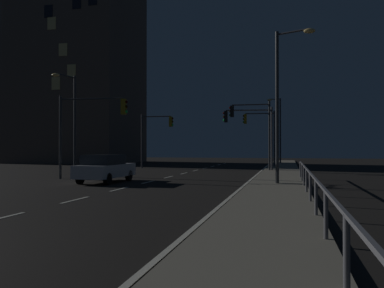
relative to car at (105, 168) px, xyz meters
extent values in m
plane|color=black|center=(2.29, 1.23, -0.82)|extent=(112.00, 112.00, 0.00)
cube|color=gray|center=(9.47, 1.23, -0.75)|extent=(2.86, 77.00, 0.14)
cube|color=silver|center=(2.29, -11.27, -0.82)|extent=(0.14, 2.00, 0.01)
cube|color=silver|center=(2.29, -7.27, -0.82)|extent=(0.14, 2.00, 0.01)
cube|color=silver|center=(2.29, -3.27, -0.82)|extent=(0.14, 2.00, 0.01)
cube|color=silver|center=(2.29, 0.73, -0.82)|extent=(0.14, 2.00, 0.01)
cube|color=silver|center=(2.29, 4.73, -0.82)|extent=(0.14, 2.00, 0.01)
cube|color=silver|center=(2.29, 8.73, -0.82)|extent=(0.14, 2.00, 0.01)
cube|color=silver|center=(2.29, 12.73, -0.82)|extent=(0.14, 2.00, 0.01)
cube|color=silver|center=(2.29, 16.73, -0.82)|extent=(0.14, 2.00, 0.01)
cube|color=silver|center=(2.29, 20.73, -0.82)|extent=(0.14, 2.00, 0.01)
cube|color=silver|center=(2.29, 24.73, -0.82)|extent=(0.14, 2.00, 0.01)
cube|color=silver|center=(2.29, 28.73, -0.82)|extent=(0.14, 2.00, 0.01)
cube|color=silver|center=(7.79, 6.23, -0.82)|extent=(0.14, 53.00, 0.01)
cube|color=silver|center=(0.00, 0.07, -0.15)|extent=(1.87, 4.42, 0.70)
cube|color=#1E2328|center=(0.00, -0.18, 0.47)|extent=(1.63, 2.48, 0.55)
cylinder|color=black|center=(-0.78, 1.48, -0.50)|extent=(0.23, 0.64, 0.64)
cylinder|color=black|center=(0.82, 1.47, -0.50)|extent=(0.23, 0.64, 0.64)
cylinder|color=black|center=(-0.82, -1.33, -0.50)|extent=(0.23, 0.64, 0.64)
cylinder|color=black|center=(0.78, -1.35, -0.50)|extent=(0.23, 0.64, 0.64)
cylinder|color=#4C4C51|center=(8.71, 12.72, 1.91)|extent=(0.16, 0.16, 5.18)
cylinder|color=#4C4C51|center=(6.85, 12.47, 4.25)|extent=(3.73, 0.60, 0.11)
cube|color=black|center=(4.99, 12.23, 3.72)|extent=(0.32, 0.37, 0.95)
sphere|color=black|center=(4.84, 12.21, 4.02)|extent=(0.20, 0.20, 0.20)
sphere|color=black|center=(4.84, 12.21, 3.72)|extent=(0.20, 0.20, 0.20)
sphere|color=#19D84C|center=(4.84, 12.21, 3.42)|extent=(0.20, 0.20, 0.20)
cylinder|color=#2D3033|center=(-3.98, 1.88, 1.81)|extent=(0.16, 0.16, 5.26)
cylinder|color=#2D3033|center=(-1.90, 2.01, 4.18)|extent=(4.18, 0.38, 0.11)
cube|color=olive|center=(0.19, 2.15, 3.66)|extent=(0.30, 0.36, 0.95)
sphere|color=black|center=(0.34, 2.16, 3.96)|extent=(0.20, 0.20, 0.20)
sphere|color=black|center=(0.34, 2.16, 3.66)|extent=(0.20, 0.20, 0.20)
sphere|color=#19D84C|center=(0.34, 2.16, 3.36)|extent=(0.20, 0.20, 0.20)
cylinder|color=#2D3033|center=(8.53, 12.45, 2.13)|extent=(0.16, 0.16, 5.62)
cylinder|color=#38383D|center=(7.01, 12.42, 4.69)|extent=(3.05, 0.19, 0.11)
cube|color=black|center=(5.49, 12.38, 4.17)|extent=(0.29, 0.35, 0.95)
sphere|color=black|center=(5.33, 12.38, 4.47)|extent=(0.20, 0.20, 0.20)
sphere|color=black|center=(5.33, 12.38, 4.17)|extent=(0.20, 0.20, 0.20)
sphere|color=#19D84C|center=(5.33, 12.38, 3.87)|extent=(0.20, 0.20, 0.20)
cylinder|color=#38383D|center=(-3.72, 15.69, 1.78)|extent=(0.16, 0.16, 5.21)
cylinder|color=#38383D|center=(-2.25, 15.66, 4.13)|extent=(2.93, 0.16, 0.11)
cube|color=olive|center=(-0.79, 15.64, 3.61)|extent=(0.29, 0.35, 0.95)
sphere|color=black|center=(-0.64, 15.63, 3.91)|extent=(0.20, 0.20, 0.20)
sphere|color=black|center=(-0.64, 15.63, 3.61)|extent=(0.20, 0.20, 0.20)
sphere|color=#19D84C|center=(-0.64, 15.63, 3.31)|extent=(0.20, 0.20, 0.20)
cylinder|color=#38383D|center=(8.70, 19.24, 2.04)|extent=(0.16, 0.16, 5.45)
cylinder|color=#4C4C51|center=(7.29, 19.13, 4.52)|extent=(2.81, 0.34, 0.11)
cube|color=olive|center=(5.89, 19.01, 3.99)|extent=(0.31, 0.36, 0.95)
sphere|color=black|center=(5.74, 19.00, 4.29)|extent=(0.20, 0.20, 0.20)
sphere|color=black|center=(5.74, 19.00, 3.99)|extent=(0.20, 0.20, 0.20)
sphere|color=#19D84C|center=(5.74, 19.00, 3.69)|extent=(0.20, 0.20, 0.20)
cylinder|color=#2D3033|center=(9.48, 0.12, 3.20)|extent=(0.18, 0.18, 7.77)
cylinder|color=#38383D|center=(10.26, -0.20, 6.93)|extent=(1.61, 0.74, 0.10)
ellipsoid|color=#F9D172|center=(11.05, -0.53, 6.83)|extent=(0.56, 0.36, 0.24)
cylinder|color=#2D3033|center=(-4.63, 4.76, 2.70)|extent=(0.18, 0.18, 7.04)
cylinder|color=#2D3033|center=(-4.81, 3.84, 6.07)|extent=(0.47, 1.85, 0.10)
ellipsoid|color=#F9D172|center=(-5.00, 2.92, 5.97)|extent=(0.56, 0.36, 0.24)
cylinder|color=#38383D|center=(9.11, 28.20, 3.19)|extent=(0.18, 0.18, 7.75)
cylinder|color=#4C4C51|center=(8.49, 27.85, 6.92)|extent=(1.28, 0.79, 0.10)
ellipsoid|color=#F9D172|center=(7.87, 27.50, 6.82)|extent=(0.56, 0.36, 0.24)
cylinder|color=#59595E|center=(10.75, -15.36, -0.21)|extent=(0.09, 0.09, 0.95)
cylinder|color=#59595E|center=(10.75, -12.45, -0.21)|extent=(0.09, 0.09, 0.95)
cylinder|color=#59595E|center=(10.75, -9.53, -0.21)|extent=(0.09, 0.09, 0.95)
cylinder|color=#59595E|center=(10.75, -6.62, -0.21)|extent=(0.09, 0.09, 0.95)
cylinder|color=#59595E|center=(10.75, -3.71, -0.21)|extent=(0.09, 0.09, 0.95)
cylinder|color=#59595E|center=(10.75, -0.80, -0.21)|extent=(0.09, 0.09, 0.95)
cylinder|color=#59595E|center=(10.75, 2.11, -0.21)|extent=(0.09, 0.09, 0.95)
cylinder|color=#59595E|center=(10.75, 5.02, -0.21)|extent=(0.09, 0.09, 0.95)
cube|color=slate|center=(10.75, -6.62, 0.27)|extent=(0.06, 23.28, 0.06)
cube|color=brown|center=(-17.17, 27.76, 14.01)|extent=(14.59, 12.45, 29.66)
cube|color=black|center=(-14.02, 21.51, 18.15)|extent=(1.10, 0.06, 1.50)
cube|color=#EACC7A|center=(-14.67, 21.51, 10.16)|extent=(1.10, 0.06, 1.50)
cube|color=#EACC7A|center=(-17.30, 21.51, 15.95)|extent=(1.10, 0.06, 1.50)
cube|color=#EACC7A|center=(-15.79, 21.51, 12.71)|extent=(1.10, 0.06, 1.50)
cube|color=black|center=(-17.74, 21.51, 17.41)|extent=(1.10, 0.06, 1.50)
cube|color=#EACC7A|center=(-16.71, 21.51, 8.76)|extent=(1.10, 0.06, 1.50)
camera|label=1|loc=(10.03, -20.83, 1.13)|focal=37.60mm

